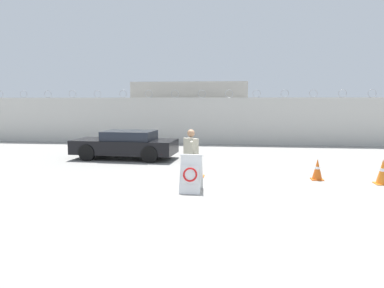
# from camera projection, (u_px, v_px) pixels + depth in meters

# --- Properties ---
(ground_plane) EXTENTS (90.00, 90.00, 0.00)m
(ground_plane) POSITION_uv_depth(u_px,v_px,m) (221.00, 187.00, 11.25)
(ground_plane) COLOR gray
(perimeter_wall) EXTENTS (36.00, 0.30, 3.20)m
(perimeter_wall) POSITION_uv_depth(u_px,v_px,m) (229.00, 121.00, 22.08)
(perimeter_wall) COLOR beige
(perimeter_wall) RESTS_ON ground_plane
(building_block) EXTENTS (7.40, 5.91, 3.75)m
(building_block) POSITION_uv_depth(u_px,v_px,m) (193.00, 110.00, 26.33)
(building_block) COLOR #B2ADA3
(building_block) RESTS_ON ground_plane
(barricade_sign) EXTENTS (0.64, 0.78, 1.08)m
(barricade_sign) POSITION_uv_depth(u_px,v_px,m) (191.00, 173.00, 10.59)
(barricade_sign) COLOR white
(barricade_sign) RESTS_ON ground_plane
(security_guard) EXTENTS (0.53, 0.63, 1.74)m
(security_guard) POSITION_uv_depth(u_px,v_px,m) (191.00, 155.00, 11.13)
(security_guard) COLOR black
(security_guard) RESTS_ON ground_plane
(traffic_cone_near) EXTENTS (0.40, 0.40, 0.74)m
(traffic_cone_near) POSITION_uv_depth(u_px,v_px,m) (198.00, 166.00, 12.73)
(traffic_cone_near) COLOR orange
(traffic_cone_near) RESTS_ON ground_plane
(traffic_cone_mid) EXTENTS (0.43, 0.43, 0.79)m
(traffic_cone_mid) POSITION_uv_depth(u_px,v_px,m) (383.00, 172.00, 11.57)
(traffic_cone_mid) COLOR orange
(traffic_cone_mid) RESTS_ON ground_plane
(traffic_cone_far) EXTENTS (0.38, 0.38, 0.69)m
(traffic_cone_far) POSITION_uv_depth(u_px,v_px,m) (317.00, 169.00, 12.23)
(traffic_cone_far) COLOR orange
(traffic_cone_far) RESTS_ON ground_plane
(parked_car_front_coupe) EXTENTS (4.60, 2.14, 1.25)m
(parked_car_front_coupe) POSITION_uv_depth(u_px,v_px,m) (126.00, 144.00, 16.57)
(parked_car_front_coupe) COLOR black
(parked_car_front_coupe) RESTS_ON ground_plane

